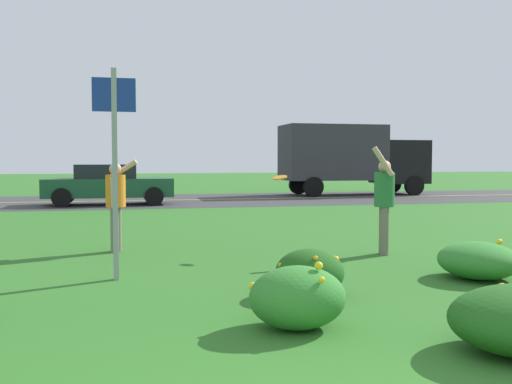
{
  "coord_description": "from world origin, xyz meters",
  "views": [
    {
      "loc": [
        -1.14,
        -2.01,
        1.59
      ],
      "look_at": [
        1.16,
        7.73,
        1.04
      ],
      "focal_mm": 40.53,
      "sensor_mm": 36.0,
      "label": 1
    }
  ],
  "objects_px": {
    "sign_post_by_roadside": "(115,153)",
    "person_catcher_green_shirt": "(384,198)",
    "frisbee_orange": "(280,178)",
    "car_dark_green_center_right": "(108,184)",
    "box_truck_black": "(351,156)",
    "person_thrower_orange_shirt": "(116,199)"
  },
  "relations": [
    {
      "from": "sign_post_by_roadside",
      "to": "person_catcher_green_shirt",
      "type": "distance_m",
      "value": 4.6
    },
    {
      "from": "sign_post_by_roadside",
      "to": "frisbee_orange",
      "type": "bearing_deg",
      "value": 30.11
    },
    {
      "from": "car_dark_green_center_right",
      "to": "box_truck_black",
      "type": "height_order",
      "value": "box_truck_black"
    },
    {
      "from": "person_catcher_green_shirt",
      "to": "frisbee_orange",
      "type": "bearing_deg",
      "value": 164.71
    },
    {
      "from": "person_thrower_orange_shirt",
      "to": "box_truck_black",
      "type": "bearing_deg",
      "value": 54.57
    },
    {
      "from": "sign_post_by_roadside",
      "to": "car_dark_green_center_right",
      "type": "relative_size",
      "value": 0.62
    },
    {
      "from": "frisbee_orange",
      "to": "box_truck_black",
      "type": "xyz_separation_m",
      "value": [
        7.77,
        15.6,
        0.5
      ]
    },
    {
      "from": "person_catcher_green_shirt",
      "to": "car_dark_green_center_right",
      "type": "height_order",
      "value": "person_catcher_green_shirt"
    },
    {
      "from": "sign_post_by_roadside",
      "to": "frisbee_orange",
      "type": "relative_size",
      "value": 11.12
    },
    {
      "from": "sign_post_by_roadside",
      "to": "person_catcher_green_shirt",
      "type": "xyz_separation_m",
      "value": [
        4.4,
        1.11,
        -0.73
      ]
    },
    {
      "from": "frisbee_orange",
      "to": "car_dark_green_center_right",
      "type": "relative_size",
      "value": 0.06
    },
    {
      "from": "person_thrower_orange_shirt",
      "to": "box_truck_black",
      "type": "relative_size",
      "value": 0.24
    },
    {
      "from": "frisbee_orange",
      "to": "box_truck_black",
      "type": "relative_size",
      "value": 0.04
    },
    {
      "from": "person_thrower_orange_shirt",
      "to": "sign_post_by_roadside",
      "type": "bearing_deg",
      "value": -89.77
    },
    {
      "from": "person_thrower_orange_shirt",
      "to": "frisbee_orange",
      "type": "distance_m",
      "value": 2.87
    },
    {
      "from": "sign_post_by_roadside",
      "to": "box_truck_black",
      "type": "xyz_separation_m",
      "value": [
        10.48,
        17.17,
        0.12
      ]
    },
    {
      "from": "person_catcher_green_shirt",
      "to": "car_dark_green_center_right",
      "type": "relative_size",
      "value": 0.41
    },
    {
      "from": "sign_post_by_roadside",
      "to": "person_thrower_orange_shirt",
      "type": "relative_size",
      "value": 1.74
    },
    {
      "from": "frisbee_orange",
      "to": "box_truck_black",
      "type": "distance_m",
      "value": 17.44
    },
    {
      "from": "sign_post_by_roadside",
      "to": "frisbee_orange",
      "type": "xyz_separation_m",
      "value": [
        2.71,
        1.57,
        -0.39
      ]
    },
    {
      "from": "box_truck_black",
      "to": "sign_post_by_roadside",
      "type": "bearing_deg",
      "value": -121.39
    },
    {
      "from": "car_dark_green_center_right",
      "to": "box_truck_black",
      "type": "xyz_separation_m",
      "value": [
        10.83,
        3.62,
        1.06
      ]
    }
  ]
}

